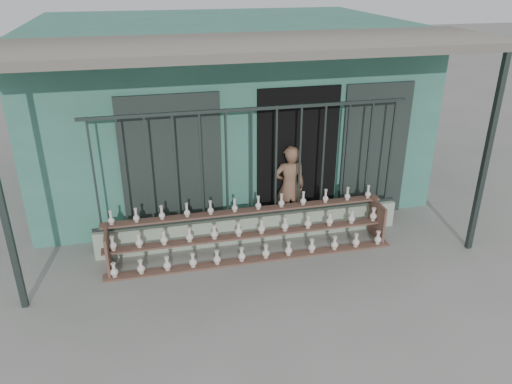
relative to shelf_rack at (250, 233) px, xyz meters
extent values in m
plane|color=slate|center=(0.12, -0.89, -0.36)|extent=(60.00, 60.00, 0.00)
cube|color=#336D5C|center=(0.12, 3.41, 1.24)|extent=(7.00, 5.00, 3.20)
cube|color=black|center=(1.02, 0.93, 0.84)|extent=(1.40, 0.12, 2.40)
cube|color=black|center=(-1.08, 0.89, 0.84)|extent=(1.60, 0.08, 2.40)
cube|color=black|center=(2.42, 0.89, 0.84)|extent=(1.20, 0.08, 2.40)
cube|color=#59544C|center=(0.12, 0.31, 2.79)|extent=(7.40, 2.00, 0.12)
cube|color=#283330|center=(-3.23, -0.64, 1.19)|extent=(0.08, 0.08, 3.10)
cube|color=#283330|center=(3.47, -0.64, 1.19)|extent=(0.08, 0.08, 3.10)
cube|color=#98A991|center=(0.12, 0.41, -0.14)|extent=(5.00, 0.20, 0.45)
cube|color=#283330|center=(-2.23, 0.41, 0.99)|extent=(0.03, 0.03, 1.80)
cube|color=#283330|center=(-1.84, 0.41, 0.99)|extent=(0.03, 0.03, 1.80)
cube|color=#283330|center=(-1.45, 0.41, 0.99)|extent=(0.03, 0.03, 1.80)
cube|color=#283330|center=(-1.06, 0.41, 0.99)|extent=(0.03, 0.03, 1.80)
cube|color=#283330|center=(-0.66, 0.41, 0.99)|extent=(0.03, 0.03, 1.80)
cube|color=#283330|center=(-0.27, 0.41, 0.99)|extent=(0.03, 0.03, 1.80)
cube|color=#283330|center=(0.12, 0.41, 0.99)|extent=(0.03, 0.03, 1.80)
cube|color=#283330|center=(0.51, 0.41, 0.99)|extent=(0.03, 0.03, 1.80)
cube|color=#283330|center=(0.90, 0.41, 0.99)|extent=(0.03, 0.03, 1.80)
cube|color=#283330|center=(1.29, 0.41, 0.99)|extent=(0.03, 0.03, 1.80)
cube|color=#283330|center=(1.69, 0.41, 0.99)|extent=(0.03, 0.03, 1.80)
cube|color=#283330|center=(2.08, 0.41, 0.99)|extent=(0.03, 0.03, 1.80)
cube|color=#283330|center=(2.47, 0.41, 0.99)|extent=(0.03, 0.03, 1.80)
cube|color=#283330|center=(0.12, 0.41, 1.86)|extent=(5.00, 0.04, 0.05)
cube|color=#283330|center=(0.12, 0.41, 0.11)|extent=(5.00, 0.04, 0.05)
cube|color=brown|center=(0.00, -0.24, -0.35)|extent=(4.50, 0.18, 0.03)
cube|color=brown|center=(0.00, 0.01, -0.05)|extent=(4.50, 0.18, 0.03)
cube|color=brown|center=(0.00, 0.26, 0.25)|extent=(4.50, 0.18, 0.03)
cube|color=brown|center=(-2.15, 0.01, -0.04)|extent=(0.04, 0.55, 0.64)
cube|color=brown|center=(2.15, 0.01, -0.04)|extent=(0.04, 0.55, 0.64)
imported|color=brown|center=(0.85, 0.75, 0.38)|extent=(0.57, 0.40, 1.47)
camera|label=1|loc=(-1.45, -6.64, 3.81)|focal=35.00mm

